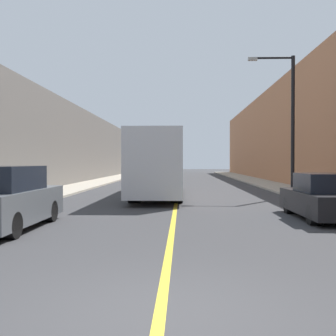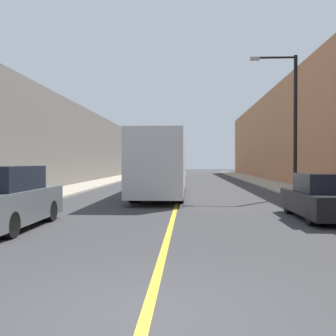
# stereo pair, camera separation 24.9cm
# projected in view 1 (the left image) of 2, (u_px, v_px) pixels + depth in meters

# --- Properties ---
(ground_plane) EXTENTS (200.00, 200.00, 0.00)m
(ground_plane) POSITION_uv_depth(u_px,v_px,m) (160.00, 316.00, 4.89)
(ground_plane) COLOR #38383A
(sidewalk_left) EXTENTS (2.80, 72.00, 0.12)m
(sidewalk_left) POSITION_uv_depth(u_px,v_px,m) (96.00, 183.00, 35.13)
(sidewalk_left) COLOR #A89E8C
(sidewalk_left) RESTS_ON ground
(sidewalk_right) EXTENTS (2.80, 72.00, 0.12)m
(sidewalk_right) POSITION_uv_depth(u_px,v_px,m) (263.00, 183.00, 34.60)
(sidewalk_right) COLOR #A89E8C
(sidewalk_right) RESTS_ON ground
(building_row_left) EXTENTS (4.00, 72.00, 6.85)m
(building_row_left) POSITION_uv_depth(u_px,v_px,m) (58.00, 145.00, 35.20)
(building_row_left) COLOR #66605B
(building_row_left) RESTS_ON ground
(building_row_right) EXTENTS (4.00, 72.00, 9.25)m
(building_row_right) POSITION_uv_depth(u_px,v_px,m) (303.00, 131.00, 34.41)
(building_row_right) COLOR #B2724C
(building_row_right) RESTS_ON ground
(road_center_line) EXTENTS (0.16, 72.00, 0.01)m
(road_center_line) POSITION_uv_depth(u_px,v_px,m) (179.00, 183.00, 34.87)
(road_center_line) COLOR gold
(road_center_line) RESTS_ON ground
(bus) EXTENTS (2.55, 11.67, 3.42)m
(bus) POSITION_uv_depth(u_px,v_px,m) (160.00, 164.00, 21.98)
(bus) COLOR silver
(bus) RESTS_ON ground
(parked_suv_left) EXTENTS (1.97, 4.61, 1.81)m
(parked_suv_left) POSITION_uv_depth(u_px,v_px,m) (4.00, 200.00, 11.18)
(parked_suv_left) COLOR #51565B
(parked_suv_left) RESTS_ON ground
(car_right_near) EXTENTS (1.81, 4.36, 1.55)m
(car_right_near) POSITION_uv_depth(u_px,v_px,m) (323.00, 198.00, 13.22)
(car_right_near) COLOR black
(car_right_near) RESTS_ON ground
(street_lamp_right) EXTENTS (2.55, 0.24, 7.61)m
(street_lamp_right) POSITION_uv_depth(u_px,v_px,m) (289.00, 116.00, 21.50)
(street_lamp_right) COLOR black
(street_lamp_right) RESTS_ON sidewalk_right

